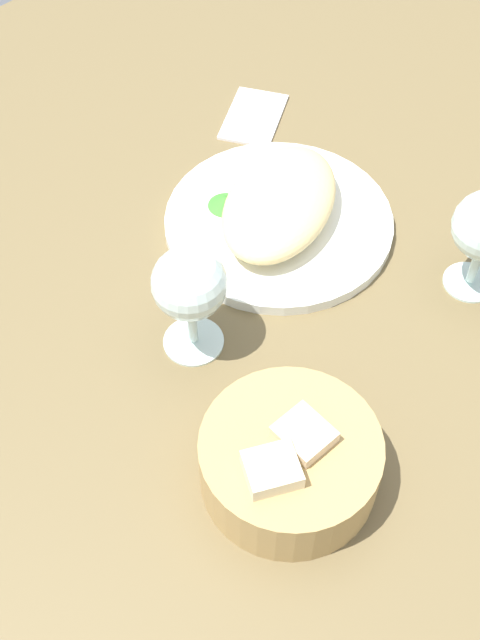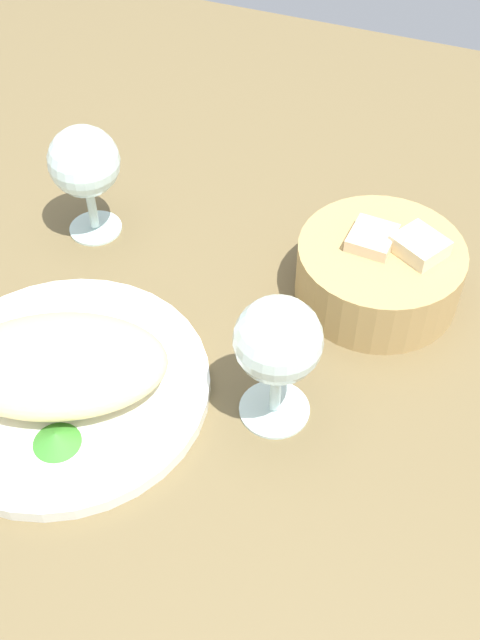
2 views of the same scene
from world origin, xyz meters
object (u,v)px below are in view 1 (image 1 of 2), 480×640
object	(u,v)px
plate	(279,222)
bread_basket	(289,461)
wine_glass_near	(190,287)
folded_napkin	(254,116)

from	to	relation	value
plate	bread_basket	world-z (taller)	bread_basket
plate	wine_glass_near	world-z (taller)	wine_glass_near
plate	wine_glass_near	bearing A→B (deg)	14.97
bread_basket	wine_glass_near	world-z (taller)	wine_glass_near
bread_basket	wine_glass_near	xyz separation A→B (cm)	(-4.84, -17.92, 5.77)
plate	wine_glass_near	size ratio (longest dim) A/B	1.99
bread_basket	folded_napkin	bearing A→B (deg)	-132.92
wine_glass_near	folded_napkin	world-z (taller)	wine_glass_near
plate	folded_napkin	world-z (taller)	plate
plate	folded_napkin	distance (cm)	20.26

